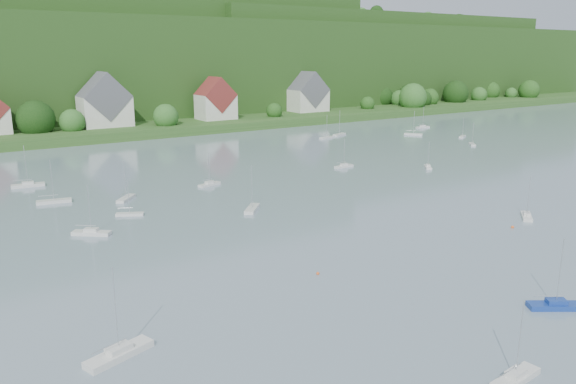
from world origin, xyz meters
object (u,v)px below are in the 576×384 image
(near_sailboat_0, at_px, (516,377))
(near_sailboat_1, at_px, (556,305))
(near_sailboat_3, at_px, (527,216))
(near_sailboat_6, at_px, (119,353))

(near_sailboat_0, xyz_separation_m, near_sailboat_1, (15.97, 6.08, 0.02))
(near_sailboat_0, bearing_deg, near_sailboat_3, 28.03)
(near_sailboat_0, height_order, near_sailboat_6, near_sailboat_6)
(near_sailboat_1, relative_size, near_sailboat_3, 1.12)
(near_sailboat_0, height_order, near_sailboat_3, near_sailboat_0)
(near_sailboat_3, bearing_deg, near_sailboat_0, 173.60)
(near_sailboat_0, xyz_separation_m, near_sailboat_6, (-26.82, 22.59, 0.04))
(near_sailboat_1, xyz_separation_m, near_sailboat_3, (28.35, 22.49, -0.03))
(near_sailboat_0, bearing_deg, near_sailboat_6, 135.11)
(near_sailboat_1, distance_m, near_sailboat_6, 45.86)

